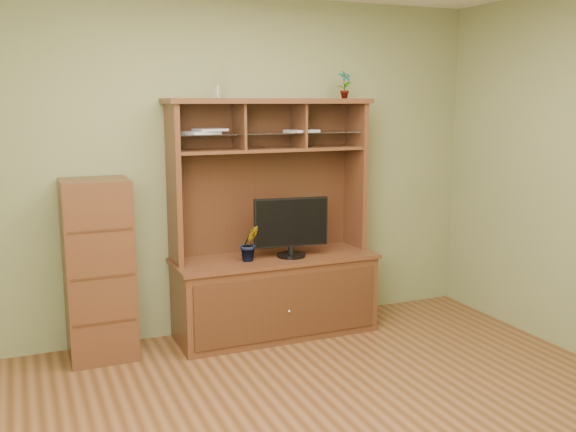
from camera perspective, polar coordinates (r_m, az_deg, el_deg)
room at (r=3.37m, az=4.52°, el=1.14°), size 4.54×4.04×2.74m
media_hutch at (r=5.21m, az=-1.27°, el=-4.91°), size 1.66×0.61×1.90m
monitor at (r=5.10m, az=0.29°, el=-0.88°), size 0.60×0.23×0.48m
orchid_plant at (r=4.99m, az=-3.43°, el=-2.44°), size 0.17×0.14×0.28m
top_plant at (r=5.39m, az=5.02°, el=11.58°), size 0.13×0.10×0.23m
reed_diffuser at (r=4.97m, az=-6.31°, el=11.56°), size 0.05×0.05×0.27m
magazines at (r=5.02m, az=-4.47°, el=7.53°), size 1.12×0.26×0.04m
side_cabinet at (r=4.89m, az=-16.47°, el=-4.61°), size 0.48×0.43×1.33m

